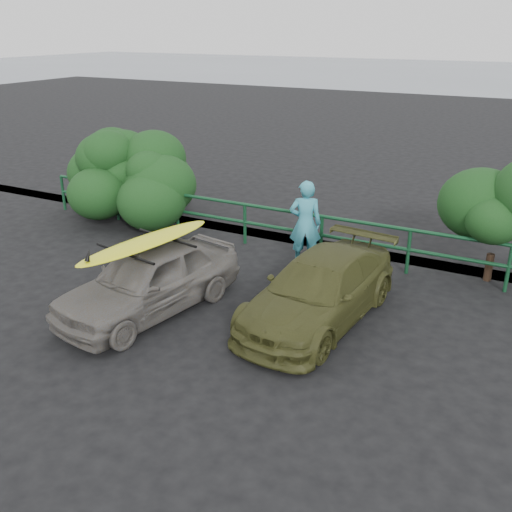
{
  "coord_description": "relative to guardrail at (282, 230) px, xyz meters",
  "views": [
    {
      "loc": [
        5.33,
        -6.6,
        5.04
      ],
      "look_at": [
        0.73,
        2.25,
        0.97
      ],
      "focal_mm": 40.0,
      "sensor_mm": 36.0,
      "label": 1
    }
  ],
  "objects": [
    {
      "name": "ground",
      "position": [
        0.0,
        -5.0,
        -0.52
      ],
      "size": [
        80.0,
        80.0,
        0.0
      ],
      "primitive_type": "plane",
      "color": "black"
    },
    {
      "name": "ocean",
      "position": [
        0.0,
        55.0,
        -0.52
      ],
      "size": [
        200.0,
        200.0,
        0.0
      ],
      "primitive_type": "plane",
      "color": "slate",
      "rests_on": "ground"
    },
    {
      "name": "guardrail",
      "position": [
        0.0,
        0.0,
        0.0
      ],
      "size": [
        14.0,
        0.08,
        1.04
      ],
      "primitive_type": null,
      "color": "#134324",
      "rests_on": "ground"
    },
    {
      "name": "shrub_left",
      "position": [
        -4.8,
        0.4,
        0.64
      ],
      "size": [
        3.2,
        2.4,
        2.32
      ],
      "primitive_type": null,
      "color": "#184018",
      "rests_on": "ground"
    },
    {
      "name": "sedan",
      "position": [
        -0.87,
        -3.97,
        0.13
      ],
      "size": [
        2.23,
        4.03,
        1.3
      ],
      "primitive_type": "imported",
      "rotation": [
        0.0,
        0.0,
        -0.19
      ],
      "color": "#625D57",
      "rests_on": "ground"
    },
    {
      "name": "olive_vehicle",
      "position": [
        2.07,
        -2.84,
        0.07
      ],
      "size": [
        2.07,
        4.23,
        1.18
      ],
      "primitive_type": "imported",
      "rotation": [
        0.0,
        0.0,
        -0.1
      ],
      "color": "#41431D",
      "rests_on": "ground"
    },
    {
      "name": "man",
      "position": [
        0.82,
        -0.55,
        0.45
      ],
      "size": [
        0.83,
        0.7,
        1.94
      ],
      "primitive_type": "imported",
      "rotation": [
        0.0,
        0.0,
        3.54
      ],
      "color": "teal",
      "rests_on": "ground"
    },
    {
      "name": "roof_rack",
      "position": [
        -0.87,
        -3.97,
        0.8
      ],
      "size": [
        1.69,
        1.33,
        0.05
      ],
      "primitive_type": null,
      "rotation": [
        0.0,
        0.0,
        -0.19
      ],
      "color": "black",
      "rests_on": "sedan"
    },
    {
      "name": "surfboard",
      "position": [
        -0.87,
        -3.97,
        0.87
      ],
      "size": [
        1.19,
        3.09,
        0.09
      ],
      "primitive_type": "ellipsoid",
      "rotation": [
        0.0,
        0.0,
        -0.19
      ],
      "color": "yellow",
      "rests_on": "roof_rack"
    }
  ]
}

